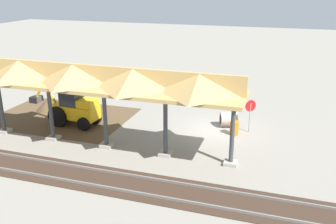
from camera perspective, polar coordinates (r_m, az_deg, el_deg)
The scene contains 9 objects.
ground_plane at distance 24.84m, azimuth 7.28°, elevation -2.82°, with size 120.00×120.00×0.00m, color gray.
dirt_work_zone at distance 28.12m, azimuth -15.87°, elevation -0.73°, with size 9.65×7.00×0.01m, color brown.
platform_canopy at distance 21.20m, azimuth -9.90°, elevation 5.02°, with size 15.89×3.20×4.90m.
rail_tracks at distance 17.74m, azimuth 2.12°, elevation -12.22°, with size 60.00×2.58×0.15m.
stop_sign at distance 24.44m, azimuth 12.43°, elevation 0.40°, with size 0.61×0.50×2.18m.
backhoe at distance 26.04m, azimuth -14.23°, elevation 0.76°, with size 5.22×1.90×2.82m.
dirt_mound at distance 29.91m, azimuth -17.74°, elevation 0.27°, with size 3.61×3.61×1.86m, color brown.
concrete_pipe at distance 25.51m, azimuth 9.21°, elevation -1.12°, with size 1.35×1.29×0.99m.
traffic_barrel at distance 24.21m, azimuth 10.04°, elevation -2.42°, with size 0.56×0.56×0.90m, color orange.
Camera 1 is at (-4.05, 22.66, 9.32)m, focal length 40.00 mm.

